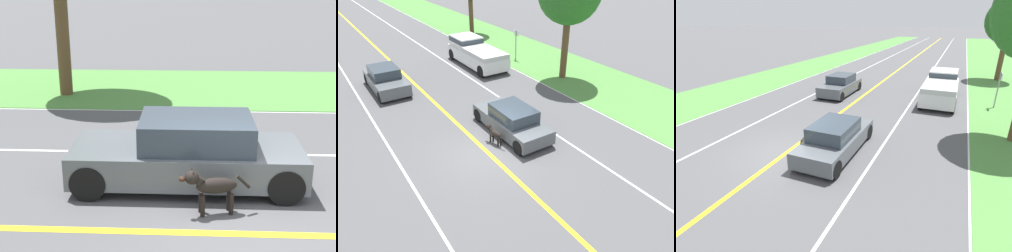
{
  "view_description": "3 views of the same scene",
  "coord_description": "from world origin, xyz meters",
  "views": [
    {
      "loc": [
        -6.61,
        0.92,
        3.97
      ],
      "look_at": [
        1.87,
        1.32,
        1.19
      ],
      "focal_mm": 50.0,
      "sensor_mm": 36.0,
      "label": 1
    },
    {
      "loc": [
        -5.75,
        -10.38,
        8.0
      ],
      "look_at": [
        1.13,
        0.28,
        0.85
      ],
      "focal_mm": 35.0,
      "sensor_mm": 36.0,
      "label": 2
    },
    {
      "loc": [
        6.03,
        -7.88,
        5.14
      ],
      "look_at": [
        2.08,
        1.25,
        1.09
      ],
      "focal_mm": 28.0,
      "sensor_mm": 36.0,
      "label": 3
    }
  ],
  "objects": [
    {
      "name": "centre_divider_line",
      "position": [
        0.0,
        0.0,
        0.0
      ],
      "size": [
        0.18,
        160.0,
        0.01
      ],
      "primitive_type": "cube",
      "color": "yellow",
      "rests_on": "ground"
    },
    {
      "name": "grass_verge_right",
      "position": [
        10.0,
        0.0,
        0.01
      ],
      "size": [
        6.0,
        160.0,
        0.03
      ],
      "primitive_type": "cube",
      "color": "#4C843D",
      "rests_on": "ground"
    },
    {
      "name": "ground_plane",
      "position": [
        0.0,
        0.0,
        0.0
      ],
      "size": [
        400.0,
        400.0,
        0.0
      ],
      "primitive_type": "plane",
      "color": "#4C4C4F"
    },
    {
      "name": "dog",
      "position": [
        0.65,
        0.53,
        0.53
      ],
      "size": [
        0.41,
        1.25,
        0.85
      ],
      "rotation": [
        0.0,
        0.0,
        0.19
      ],
      "color": "black",
      "rests_on": "ground"
    },
    {
      "name": "ego_car",
      "position": [
        1.87,
        0.91,
        0.64
      ],
      "size": [
        1.8,
        4.44,
        1.37
      ],
      "color": "#51565B",
      "rests_on": "ground"
    },
    {
      "name": "lane_edge_line_right",
      "position": [
        7.0,
        0.0,
        0.0
      ],
      "size": [
        0.14,
        160.0,
        0.01
      ],
      "primitive_type": "cube",
      "color": "white",
      "rests_on": "ground"
    },
    {
      "name": "lane_dash_same_dir",
      "position": [
        3.5,
        0.0,
        0.0
      ],
      "size": [
        0.1,
        160.0,
        0.01
      ],
      "primitive_type": "cube",
      "color": "white",
      "rests_on": "ground"
    }
  ]
}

